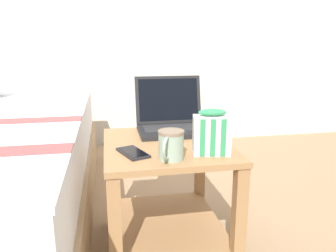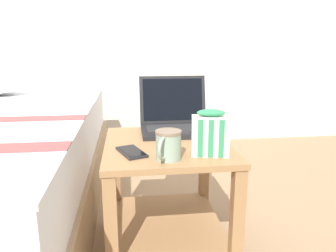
# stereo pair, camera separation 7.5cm
# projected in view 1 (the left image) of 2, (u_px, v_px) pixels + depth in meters

# --- Properties ---
(ground_plane) EXTENTS (8.00, 8.00, 0.00)m
(ground_plane) POSITION_uv_depth(u_px,v_px,m) (166.00, 248.00, 1.42)
(ground_plane) COLOR #937556
(bedside_table) EXTENTS (0.49, 0.55, 0.48)m
(bedside_table) POSITION_uv_depth(u_px,v_px,m) (166.00, 183.00, 1.35)
(bedside_table) COLOR #997047
(bedside_table) RESTS_ON ground_plane
(laptop) EXTENTS (0.32, 0.29, 0.24)m
(laptop) POSITION_uv_depth(u_px,v_px,m) (172.00, 120.00, 1.49)
(laptop) COLOR black
(laptop) RESTS_ON bedside_table
(mug_front_left) EXTENTS (0.09, 0.13, 0.10)m
(mug_front_left) POSITION_uv_depth(u_px,v_px,m) (171.00, 144.00, 1.11)
(mug_front_left) COLOR #8CA593
(mug_front_left) RESTS_ON bedside_table
(snack_bag) EXTENTS (0.14, 0.09, 0.17)m
(snack_bag) POSITION_uv_depth(u_px,v_px,m) (212.00, 134.00, 1.16)
(snack_bag) COLOR silver
(snack_bag) RESTS_ON bedside_table
(cell_phone) EXTENTS (0.12, 0.16, 0.01)m
(cell_phone) POSITION_uv_depth(u_px,v_px,m) (133.00, 153.00, 1.17)
(cell_phone) COLOR black
(cell_phone) RESTS_ON bedside_table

